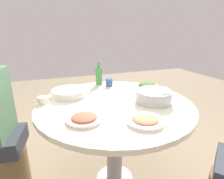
% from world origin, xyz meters
% --- Properties ---
extents(round_dining_table, '(1.17, 1.17, 0.76)m').
position_xyz_m(round_dining_table, '(0.00, 0.00, 0.63)').
color(round_dining_table, '#99999E').
rests_on(round_dining_table, ground).
extents(rice_bowl, '(0.27, 0.27, 0.10)m').
position_xyz_m(rice_bowl, '(0.10, 0.28, 0.80)').
color(rice_bowl, '#B2B5BA').
rests_on(rice_bowl, round_dining_table).
extents(soup_bowl, '(0.28, 0.28, 0.06)m').
position_xyz_m(soup_bowl, '(-0.25, -0.31, 0.78)').
color(soup_bowl, silver).
rests_on(soup_bowl, round_dining_table).
extents(dish_tofu_braise, '(0.22, 0.22, 0.04)m').
position_xyz_m(dish_tofu_braise, '(0.22, -0.28, 0.77)').
color(dish_tofu_braise, silver).
rests_on(dish_tofu_braise, round_dining_table).
extents(dish_greens, '(0.22, 0.22, 0.05)m').
position_xyz_m(dish_greens, '(-0.21, 0.41, 0.78)').
color(dish_greens, silver).
rests_on(dish_greens, round_dining_table).
extents(dish_shrimp, '(0.21, 0.21, 0.04)m').
position_xyz_m(dish_shrimp, '(0.37, 0.05, 0.77)').
color(dish_shrimp, white).
rests_on(dish_shrimp, round_dining_table).
extents(green_bottle, '(0.06, 0.06, 0.23)m').
position_xyz_m(green_bottle, '(-0.50, 0.02, 0.85)').
color(green_bottle, '#419043').
rests_on(green_bottle, round_dining_table).
extents(tea_cup_near, '(0.07, 0.07, 0.07)m').
position_xyz_m(tea_cup_near, '(-0.41, 0.09, 0.79)').
color(tea_cup_near, '#315A95').
rests_on(tea_cup_near, round_dining_table).
extents(tea_cup_far, '(0.07, 0.07, 0.05)m').
position_xyz_m(tea_cup_far, '(-0.15, -0.51, 0.78)').
color(tea_cup_far, white).
rests_on(tea_cup_far, round_dining_table).
extents(stool_for_diner_right, '(0.35, 0.35, 0.46)m').
position_xyz_m(stool_for_diner_right, '(-0.12, -0.85, 0.23)').
color(stool_for_diner_right, brown).
rests_on(stool_for_diner_right, ground).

